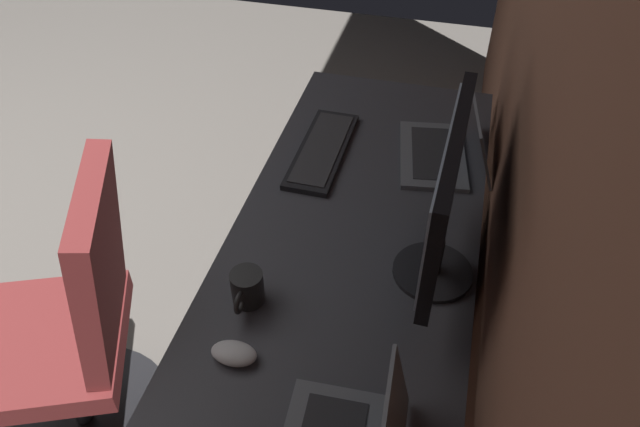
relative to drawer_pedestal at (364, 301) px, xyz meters
name	(u,v)px	position (x,y,z in m)	size (l,w,h in m)	color
wall_back	(565,23)	(-0.07, 0.37, 0.95)	(4.61, 0.10, 2.60)	brown
desk	(339,301)	(0.27, -0.03, 0.31)	(2.00, 0.66, 0.73)	#38383D
drawer_pedestal	(364,301)	(0.00, 0.00, 0.00)	(0.40, 0.51, 0.69)	#38383D
monitor_primary	(445,199)	(0.18, 0.19, 0.63)	(0.52, 0.20, 0.43)	black
laptop_left	(451,146)	(-0.31, 0.19, 0.43)	(0.37, 0.31, 0.20)	#595B60
keyboard_main	(322,150)	(-0.24, -0.20, 0.39)	(0.42, 0.15, 0.02)	black
mouse_main	(234,353)	(0.54, -0.20, 0.40)	(0.06, 0.10, 0.03)	silver
coffee_mug	(247,288)	(0.38, -0.23, 0.43)	(0.12, 0.08, 0.09)	black
office_chair	(75,342)	(0.43, -0.75, 0.11)	(0.57, 0.61, 0.97)	maroon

